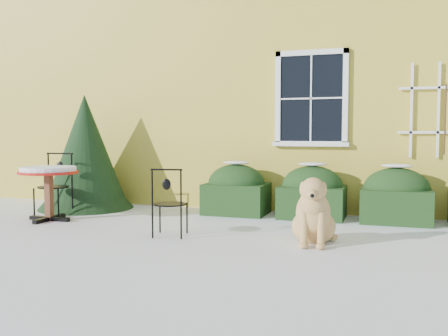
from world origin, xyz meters
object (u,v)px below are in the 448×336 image
(patio_chair_far, at_px, (55,185))
(dog, at_px, (313,216))
(patio_chair_near, at_px, (169,202))
(bistro_table, at_px, (48,176))
(evergreen_shrub, at_px, (86,163))

(patio_chair_far, relative_size, dog, 1.07)
(patio_chair_near, height_order, patio_chair_far, patio_chair_far)
(bistro_table, height_order, patio_chair_far, patio_chair_far)
(bistro_table, height_order, dog, bistro_table)
(evergreen_shrub, height_order, patio_chair_far, evergreen_shrub)
(patio_chair_near, bearing_deg, evergreen_shrub, -47.04)
(patio_chair_far, bearing_deg, patio_chair_near, -25.49)
(patio_chair_far, height_order, dog, patio_chair_far)
(evergreen_shrub, bearing_deg, patio_chair_far, -88.94)
(dog, bearing_deg, evergreen_shrub, 153.07)
(bistro_table, relative_size, patio_chair_near, 1.00)
(bistro_table, relative_size, dog, 0.94)
(bistro_table, xyz_separation_m, patio_chair_far, (-0.19, 0.39, -0.19))
(patio_chair_near, relative_size, dog, 0.94)
(evergreen_shrub, bearing_deg, dog, -20.74)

